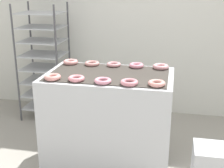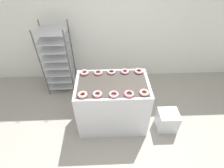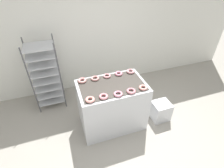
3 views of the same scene
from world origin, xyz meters
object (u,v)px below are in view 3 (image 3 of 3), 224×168
at_px(donut_near_right, 131,91).
at_px(donut_near_left, 104,96).
at_px(baking_rack_cart, 46,75).
at_px(donut_near_rightmost, 143,88).
at_px(donut_far_center, 107,76).
at_px(donut_far_left, 95,78).
at_px(donut_near_center, 118,94).
at_px(glaze_bin, 161,111).
at_px(fryer_machine, 112,105).
at_px(donut_far_right, 119,74).
at_px(donut_far_leftmost, 82,80).
at_px(donut_far_rightmost, 131,71).
at_px(donut_near_leftmost, 90,100).

bearing_deg(donut_near_right, donut_near_left, 178.42).
bearing_deg(baking_rack_cart, donut_near_rightmost, -39.40).
bearing_deg(donut_far_center, donut_far_left, -177.74).
xyz_separation_m(donut_near_center, donut_near_right, (0.23, 0.00, 0.00)).
distance_m(donut_near_rightmost, donut_far_left, 0.88).
bearing_deg(glaze_bin, donut_far_center, 154.91).
height_order(fryer_machine, donut_far_right, donut_far_right).
relative_size(fryer_machine, donut_near_center, 8.17).
xyz_separation_m(donut_near_right, donut_far_center, (-0.24, 0.56, -0.00)).
height_order(donut_near_center, donut_far_right, donut_far_right).
relative_size(donut_far_leftmost, donut_far_rightmost, 0.98).
bearing_deg(donut_near_leftmost, donut_near_center, -0.91).
bearing_deg(donut_far_leftmost, donut_far_center, 0.43).
bearing_deg(baking_rack_cart, donut_far_rightmost, -25.60).
xyz_separation_m(fryer_machine, donut_near_rightmost, (0.46, -0.26, 0.51)).
bearing_deg(donut_far_left, donut_near_leftmost, -111.94).
bearing_deg(baking_rack_cart, donut_far_left, -41.12).
distance_m(donut_far_leftmost, donut_far_rightmost, 0.94).
bearing_deg(donut_near_right, donut_near_rightmost, 4.25).
relative_size(donut_near_right, donut_near_rightmost, 1.04).
distance_m(donut_far_leftmost, donut_far_left, 0.23).
bearing_deg(donut_far_leftmost, donut_near_center, -49.24).
xyz_separation_m(baking_rack_cart, donut_far_right, (1.34, -0.76, 0.21)).
distance_m(donut_far_left, donut_far_right, 0.46).
height_order(fryer_machine, donut_near_rightmost, donut_near_rightmost).
height_order(donut_far_leftmost, donut_far_left, donut_far_leftmost).
bearing_deg(donut_near_right, donut_near_center, -179.72).
height_order(baking_rack_cart, donut_far_leftmost, baking_rack_cart).
bearing_deg(donut_far_leftmost, donut_near_rightmost, -29.81).
bearing_deg(donut_far_rightmost, donut_near_left, -142.42).
bearing_deg(donut_far_leftmost, baking_rack_cart, 130.19).
bearing_deg(donut_near_left, donut_near_leftmost, -178.23).
bearing_deg(donut_far_center, donut_far_right, -0.20).
height_order(donut_near_center, donut_far_left, donut_far_left).
bearing_deg(donut_near_leftmost, donut_near_right, -0.52).
height_order(donut_near_left, donut_far_center, donut_near_left).
height_order(fryer_machine, donut_near_leftmost, donut_near_leftmost).
distance_m(donut_far_right, donut_far_rightmost, 0.24).
xyz_separation_m(donut_far_leftmost, donut_far_left, (0.23, -0.01, -0.00)).
bearing_deg(donut_near_center, donut_near_leftmost, 179.09).
distance_m(donut_near_left, donut_near_right, 0.47).
bearing_deg(glaze_bin, fryer_machine, 168.92).
distance_m(fryer_machine, glaze_bin, 1.05).
xyz_separation_m(donut_far_left, donut_far_right, (0.46, 0.01, 0.00)).
bearing_deg(donut_near_left, donut_near_rightmost, 0.33).
bearing_deg(donut_near_rightmost, baking_rack_cart, 140.60).
height_order(baking_rack_cart, donut_far_right, baking_rack_cart).
height_order(donut_near_left, donut_near_right, donut_near_left).
bearing_deg(donut_near_left, donut_near_center, -3.35).
xyz_separation_m(fryer_machine, donut_far_right, (0.23, 0.27, 0.51)).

